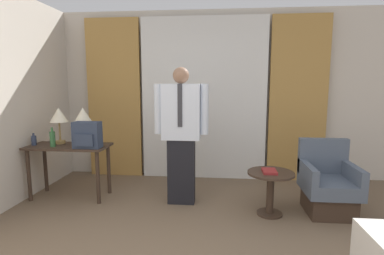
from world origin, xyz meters
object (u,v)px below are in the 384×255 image
table_lamp_left (59,117)px  armchair (328,187)px  desk (69,154)px  bottle_by_lamp (53,139)px  table_lamp_right (83,117)px  book (269,171)px  bottle_near_edge (34,140)px  backpack (87,135)px  person (181,131)px  side_table (270,186)px

table_lamp_left → armchair: table_lamp_left is taller
desk → bottle_by_lamp: 0.30m
desk → table_lamp_right: 0.54m
desk → book: bearing=-7.2°
bottle_near_edge → backpack: (0.79, -0.09, 0.10)m
table_lamp_right → bottle_near_edge: table_lamp_right is taller
table_lamp_right → table_lamp_left: bearing=180.0°
table_lamp_right → armchair: 3.26m
bottle_near_edge → bottle_by_lamp: bearing=-11.7°
table_lamp_right → armchair: table_lamp_right is taller
bottle_near_edge → person: size_ratio=0.09×
book → table_lamp_left: bearing=171.1°
bottle_near_edge → backpack: size_ratio=0.48×
table_lamp_left → book: (2.77, -0.44, -0.56)m
person → armchair: (1.79, -0.12, -0.63)m
bottle_near_edge → side_table: (3.08, -0.27, -0.44)m
table_lamp_right → side_table: (2.45, -0.42, -0.74)m
bottle_near_edge → book: bottle_near_edge is taller
table_lamp_right → bottle_by_lamp: size_ratio=1.95×
bottle_by_lamp → side_table: size_ratio=0.47×
table_lamp_left → bottle_by_lamp: size_ratio=1.95×
table_lamp_left → armchair: bearing=-4.5°
table_lamp_left → person: (1.71, -0.15, -0.15)m
desk → bottle_near_edge: (-0.46, -0.04, 0.19)m
table_lamp_left → table_lamp_right: size_ratio=1.00×
armchair → desk: bearing=177.1°
bottle_by_lamp → person: 1.70m
bottle_near_edge → backpack: bearing=-6.8°
book → table_lamp_right: bearing=169.8°
table_lamp_left → book: size_ratio=2.24×
bottle_by_lamp → side_table: 2.83m
bottle_near_edge → table_lamp_left: bearing=27.1°
table_lamp_right → bottle_by_lamp: (-0.33, -0.21, -0.27)m
armchair → side_table: (-0.70, -0.14, 0.04)m
desk → person: 1.57m
bottle_near_edge → bottle_by_lamp: size_ratio=0.64×
table_lamp_right → bottle_by_lamp: table_lamp_right is taller
table_lamp_left → bottle_by_lamp: (0.01, -0.21, -0.27)m
bottle_by_lamp → armchair: bearing=-1.1°
table_lamp_right → side_table: 2.59m
desk → armchair: size_ratio=1.23×
table_lamp_right → desk: bearing=-148.0°
desk → armchair: (3.32, -0.17, -0.28)m
side_table → book: (-0.02, -0.02, 0.18)m
bottle_near_edge → side_table: 3.13m
desk → bottle_by_lamp: size_ratio=4.16×
bottle_by_lamp → desk: bearing=33.2°
table_lamp_right → bottle_near_edge: 0.72m
backpack → side_table: size_ratio=0.63×
backpack → person: bearing=4.3°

